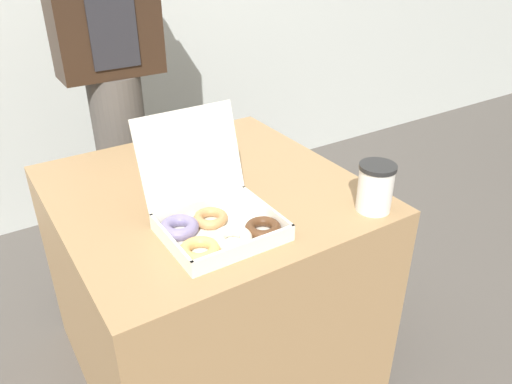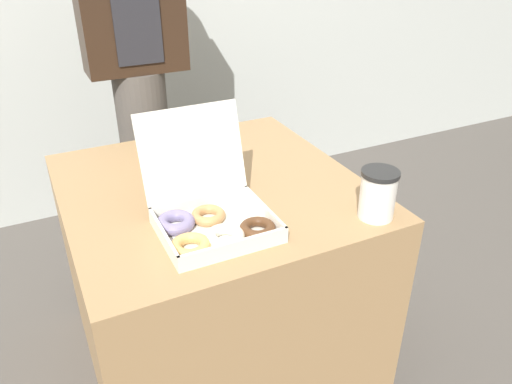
{
  "view_description": "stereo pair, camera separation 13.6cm",
  "coord_description": "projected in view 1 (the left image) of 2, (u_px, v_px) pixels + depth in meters",
  "views": [
    {
      "loc": [
        -0.59,
        -1.2,
        1.44
      ],
      "look_at": [
        0.06,
        -0.2,
        0.78
      ],
      "focal_mm": 35.0,
      "sensor_mm": 36.0,
      "label": 1
    },
    {
      "loc": [
        -0.47,
        -1.27,
        1.44
      ],
      "look_at": [
        0.06,
        -0.2,
        0.78
      ],
      "focal_mm": 35.0,
      "sensor_mm": 36.0,
      "label": 2
    }
  ],
  "objects": [
    {
      "name": "person_customer",
      "position": [
        111.0,
        64.0,
        1.91
      ],
      "size": [
        0.39,
        0.22,
        1.7
      ],
      "color": "#4C4742",
      "rests_on": "ground_plane"
    },
    {
      "name": "ground_plane",
      "position": [
        215.0,
        356.0,
        1.86
      ],
      "size": [
        14.0,
        14.0,
        0.0
      ],
      "primitive_type": "plane",
      "color": "#4C4742"
    },
    {
      "name": "table",
      "position": [
        211.0,
        281.0,
        1.69
      ],
      "size": [
        0.88,
        0.9,
        0.72
      ],
      "color": "#99754C",
      "rests_on": "ground_plane"
    },
    {
      "name": "coffee_cup",
      "position": [
        375.0,
        187.0,
        1.37
      ],
      "size": [
        0.1,
        0.1,
        0.14
      ],
      "color": "silver",
      "rests_on": "table"
    },
    {
      "name": "donut_box",
      "position": [
        212.0,
        219.0,
        1.28
      ],
      "size": [
        0.3,
        0.32,
        0.28
      ],
      "color": "silver",
      "rests_on": "table"
    }
  ]
}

